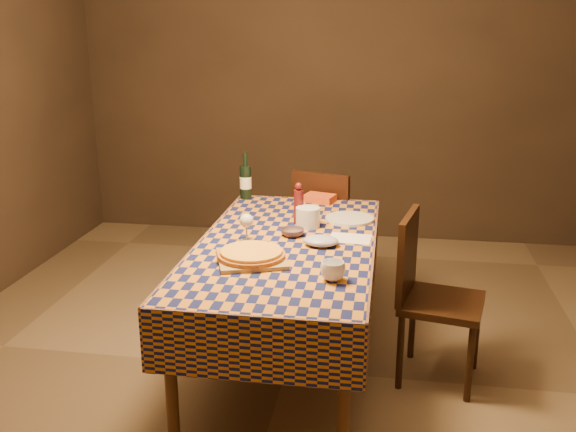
% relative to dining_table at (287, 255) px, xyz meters
% --- Properties ---
extents(room, '(5.00, 5.10, 2.70)m').
position_rel_dining_table_xyz_m(room, '(0.00, 0.00, 0.66)').
color(room, brown).
rests_on(room, ground).
extents(dining_table, '(0.94, 1.84, 0.77)m').
position_rel_dining_table_xyz_m(dining_table, '(0.00, 0.00, 0.00)').
color(dining_table, brown).
rests_on(dining_table, ground).
extents(cutting_board, '(0.41, 0.41, 0.02)m').
position_rel_dining_table_xyz_m(cutting_board, '(-0.13, -0.31, 0.09)').
color(cutting_board, '#9D7C49').
rests_on(cutting_board, dining_table).
extents(pizza, '(0.40, 0.40, 0.03)m').
position_rel_dining_table_xyz_m(pizza, '(-0.13, -0.31, 0.11)').
color(pizza, '#A4581B').
rests_on(pizza, cutting_board).
extents(pepper_mill, '(0.07, 0.07, 0.24)m').
position_rel_dining_table_xyz_m(pepper_mill, '(0.02, 0.35, 0.19)').
color(pepper_mill, '#4B1113').
rests_on(pepper_mill, dining_table).
extents(bowl, '(0.17, 0.17, 0.04)m').
position_rel_dining_table_xyz_m(bowl, '(0.02, 0.11, 0.10)').
color(bowl, '#574149').
rests_on(bowl, dining_table).
extents(wine_glass, '(0.08, 0.08, 0.15)m').
position_rel_dining_table_xyz_m(wine_glass, '(-0.22, -0.01, 0.18)').
color(wine_glass, silver).
rests_on(wine_glass, dining_table).
extents(wine_bottle, '(0.09, 0.09, 0.31)m').
position_rel_dining_table_xyz_m(wine_bottle, '(-0.41, 0.84, 0.19)').
color(wine_bottle, black).
rests_on(wine_bottle, dining_table).
extents(deli_tub, '(0.15, 0.15, 0.11)m').
position_rel_dining_table_xyz_m(deli_tub, '(0.08, 0.28, 0.13)').
color(deli_tub, silver).
rests_on(deli_tub, dining_table).
extents(takeout_container, '(0.22, 0.18, 0.05)m').
position_rel_dining_table_xyz_m(takeout_container, '(0.09, 0.83, 0.10)').
color(takeout_container, '#D14C1B').
rests_on(takeout_container, dining_table).
extents(white_plate, '(0.31, 0.31, 0.02)m').
position_rel_dining_table_xyz_m(white_plate, '(0.31, 0.45, 0.08)').
color(white_plate, silver).
rests_on(white_plate, dining_table).
extents(tumbler, '(0.14, 0.14, 0.09)m').
position_rel_dining_table_xyz_m(tumbler, '(0.29, -0.49, 0.12)').
color(tumbler, white).
rests_on(tumbler, dining_table).
extents(flour_patch, '(0.24, 0.19, 0.00)m').
position_rel_dining_table_xyz_m(flour_patch, '(0.33, 0.11, 0.08)').
color(flour_patch, white).
rests_on(flour_patch, dining_table).
extents(flour_bag, '(0.19, 0.14, 0.05)m').
position_rel_dining_table_xyz_m(flour_bag, '(0.19, -0.03, 0.10)').
color(flour_bag, '#ACB2DC').
rests_on(flour_bag, dining_table).
extents(chair_far, '(0.54, 0.54, 0.93)m').
position_rel_dining_table_xyz_m(chair_far, '(0.11, 1.08, -0.17)').
color(chair_far, black).
rests_on(chair_far, ground).
extents(chair_right, '(0.50, 0.50, 0.93)m').
position_rel_dining_table_xyz_m(chair_right, '(0.76, 0.07, -0.17)').
color(chair_right, black).
rests_on(chair_right, ground).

